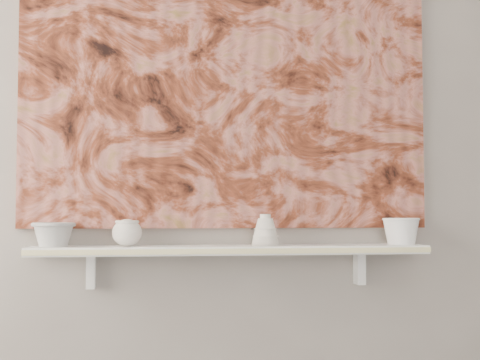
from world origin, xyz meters
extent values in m
plane|color=gray|center=(0.00, 1.60, 1.35)|extent=(3.60, 0.00, 3.60)
cube|color=silver|center=(0.00, 1.51, 0.92)|extent=(1.40, 0.18, 0.03)
cube|color=beige|center=(0.00, 1.41, 0.92)|extent=(1.40, 0.01, 0.02)
cube|color=silver|center=(-0.49, 1.57, 0.84)|extent=(0.03, 0.06, 0.12)
cube|color=silver|center=(0.49, 1.57, 0.84)|extent=(0.03, 0.06, 0.12)
cube|color=brown|center=(0.00, 1.59, 1.54)|extent=(1.50, 0.02, 1.10)
cube|color=black|center=(0.45, 1.57, 1.23)|extent=(0.09, 0.00, 0.08)
camera|label=1|loc=(-0.31, -0.84, 1.04)|focal=50.00mm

